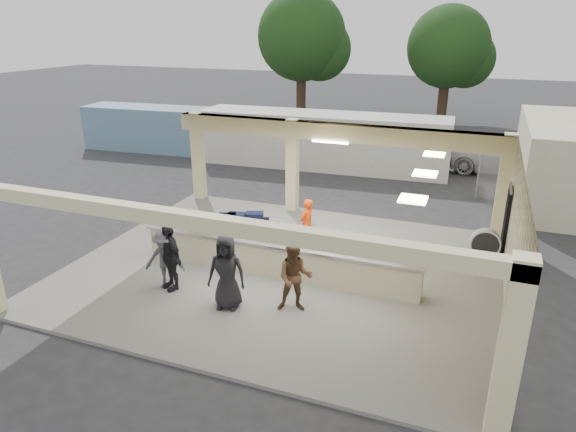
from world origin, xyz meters
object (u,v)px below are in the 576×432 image
at_px(passenger_c, 165,259).
at_px(luggage_cart, 242,231).
at_px(passenger_a, 295,277).
at_px(baggage_handler, 307,224).
at_px(container_blue, 165,129).
at_px(car_dark, 466,152).
at_px(passenger_d, 227,272).
at_px(baggage_counter, 277,259).
at_px(car_white_a, 510,158).
at_px(container_white, 323,140).
at_px(passenger_b, 170,257).
at_px(drum_fan, 485,244).

bearing_deg(passenger_c, luggage_cart, 54.69).
xyz_separation_m(passenger_a, passenger_c, (-3.63, -0.13, -0.08)).
xyz_separation_m(baggage_handler, container_blue, (-11.86, 10.11, 0.27)).
bearing_deg(car_dark, container_blue, 141.53).
height_order(passenger_c, passenger_d, passenger_d).
bearing_deg(baggage_counter, container_blue, 133.97).
bearing_deg(car_white_a, baggage_handler, 156.32).
distance_m(car_dark, container_white, 7.37).
bearing_deg(passenger_c, baggage_handler, 37.54).
xyz_separation_m(passenger_c, passenger_d, (2.01, -0.33, 0.14)).
bearing_deg(baggage_handler, car_white_a, 169.54).
bearing_deg(baggage_handler, luggage_cart, -44.31).
xyz_separation_m(passenger_b, car_white_a, (8.68, 15.56, -0.26)).
bearing_deg(passenger_d, container_white, 86.99).
distance_m(passenger_a, passenger_c, 3.63).
bearing_deg(car_dark, luggage_cart, -161.51).
bearing_deg(baggage_counter, car_white_a, 65.44).
bearing_deg(car_white_a, passenger_c, 154.02).
xyz_separation_m(passenger_d, car_white_a, (6.83, 15.89, -0.30)).
height_order(passenger_c, container_blue, container_blue).
xyz_separation_m(baggage_counter, drum_fan, (5.43, 3.15, 0.04)).
xyz_separation_m(passenger_a, car_white_a, (5.21, 15.43, -0.23)).
relative_size(baggage_counter, passenger_d, 4.26).
distance_m(passenger_a, car_white_a, 16.29).
xyz_separation_m(baggage_handler, passenger_d, (-0.70, -4.02, 0.14)).
bearing_deg(container_blue, baggage_counter, -49.93).
relative_size(luggage_cart, container_white, 0.21).
bearing_deg(baggage_counter, luggage_cart, 147.32).
bearing_deg(passenger_d, passenger_a, 5.15).
distance_m(passenger_a, passenger_b, 3.47).
height_order(baggage_counter, baggage_handler, baggage_handler).
distance_m(passenger_c, container_blue, 16.56).
bearing_deg(container_white, luggage_cart, -88.53).
bearing_deg(passenger_d, baggage_counter, 65.41).
xyz_separation_m(passenger_c, container_white, (0.12, 13.65, 0.41)).
height_order(car_dark, container_white, container_white).
height_order(passenger_b, container_blue, container_blue).
distance_m(passenger_c, passenger_d, 2.04).
height_order(luggage_cart, container_blue, container_blue).
relative_size(drum_fan, baggage_handler, 0.59).
bearing_deg(container_white, passenger_a, -78.29).
bearing_deg(luggage_cart, passenger_c, -126.57).
distance_m(passenger_d, car_white_a, 17.30).
relative_size(baggage_counter, container_white, 0.67).
bearing_deg(passenger_a, passenger_c, 164.23).
distance_m(passenger_b, container_white, 13.66).
bearing_deg(car_white_a, passenger_d, 160.37).
relative_size(baggage_handler, passenger_d, 0.86).
height_order(luggage_cart, passenger_b, passenger_b).
bearing_deg(drum_fan, car_white_a, 81.39).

